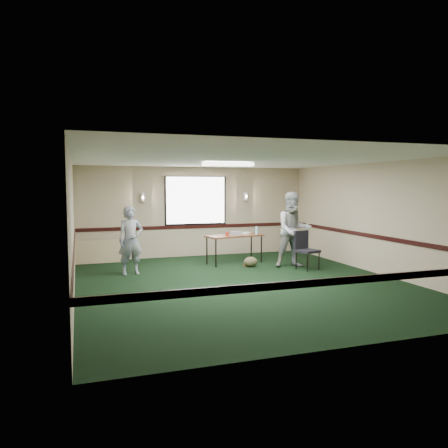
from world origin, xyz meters
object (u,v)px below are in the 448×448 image
object	(u,v)px
folding_table	(234,237)
person_left	(131,240)
projector	(236,233)
conference_chair	(305,247)
person_right	(293,230)

from	to	relation	value
folding_table	person_left	bearing A→B (deg)	179.95
person_left	folding_table	bearing A→B (deg)	4.52
projector	conference_chair	distance (m)	1.96
person_right	projector	bearing A→B (deg)	151.31
folding_table	conference_chair	xyz separation A→B (m)	(1.43, -1.34, -0.16)
projector	person_right	world-z (taller)	person_right
projector	conference_chair	world-z (taller)	conference_chair
folding_table	person_left	distance (m)	2.93
conference_chair	person_right	xyz separation A→B (m)	(-0.14, 0.37, 0.41)
folding_table	conference_chair	bearing A→B (deg)	-54.59
conference_chair	person_right	size ratio (longest dim) A/B	0.50
projector	person_right	bearing A→B (deg)	-25.52
projector	folding_table	bearing A→B (deg)	-143.49
folding_table	projector	bearing A→B (deg)	12.20
projector	person_left	world-z (taller)	person_left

